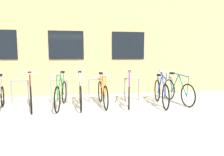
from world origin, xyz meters
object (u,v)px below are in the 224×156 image
at_px(bicycle_maroon, 31,95).
at_px(bicycle_white, 80,93).
at_px(bicycle_silver, 0,98).
at_px(bicycle_orange, 103,93).
at_px(bicycle_green, 61,94).
at_px(bicycle_teal, 178,91).
at_px(bicycle_blue, 161,92).
at_px(bicycle_purple, 129,92).

bearing_deg(bicycle_maroon, bicycle_white, 1.94).
relative_size(bicycle_maroon, bicycle_silver, 1.00).
bearing_deg(bicycle_maroon, bicycle_orange, 1.91).
bearing_deg(bicycle_silver, bicycle_green, 4.72).
bearing_deg(bicycle_teal, bicycle_maroon, -179.30).
xyz_separation_m(bicycle_white, bicycle_green, (-0.57, -0.00, -0.00)).
distance_m(bicycle_silver, bicycle_orange, 2.91).
distance_m(bicycle_maroon, bicycle_green, 0.85).
bearing_deg(bicycle_blue, bicycle_white, 175.88).
bearing_deg(bicycle_silver, bicycle_orange, 3.20).
xyz_separation_m(bicycle_blue, bicycle_green, (-3.07, 0.18, 0.00)).
distance_m(bicycle_blue, bicycle_green, 3.08).
relative_size(bicycle_silver, bicycle_teal, 0.94).
xyz_separation_m(bicycle_maroon, bicycle_silver, (-0.80, -0.09, -0.04)).
bearing_deg(bicycle_orange, bicycle_green, -178.79).
relative_size(bicycle_blue, bicycle_teal, 1.00).
height_order(bicycle_orange, bicycle_green, bicycle_green).
relative_size(bicycle_purple, bicycle_green, 0.94).
bearing_deg(bicycle_blue, bicycle_purple, 168.89).
bearing_deg(bicycle_teal, bicycle_green, -179.81).
height_order(bicycle_purple, bicycle_teal, bicycle_purple).
xyz_separation_m(bicycle_teal, bicycle_green, (-3.72, -0.01, 0.02)).
xyz_separation_m(bicycle_maroon, bicycle_orange, (2.10, 0.07, -0.02)).
relative_size(bicycle_purple, bicycle_orange, 1.02).
bearing_deg(bicycle_blue, bicycle_orange, 173.67).
xyz_separation_m(bicycle_orange, bicycle_green, (-1.25, -0.03, 0.02)).
bearing_deg(bicycle_green, bicycle_silver, -175.28).
distance_m(bicycle_maroon, bicycle_blue, 3.92).
relative_size(bicycle_blue, bicycle_orange, 1.07).
xyz_separation_m(bicycle_white, bicycle_orange, (0.68, 0.02, -0.02)).
bearing_deg(bicycle_green, bicycle_blue, -3.27).
distance_m(bicycle_purple, bicycle_green, 2.09).
bearing_deg(bicycle_blue, bicycle_teal, 16.07).
relative_size(bicycle_silver, bicycle_orange, 1.01).
relative_size(bicycle_teal, bicycle_green, 0.99).
height_order(bicycle_silver, bicycle_purple, bicycle_purple).
bearing_deg(bicycle_green, bicycle_maroon, -177.06).
height_order(bicycle_blue, bicycle_teal, bicycle_blue).
height_order(bicycle_teal, bicycle_orange, bicycle_orange).
distance_m(bicycle_maroon, bicycle_purple, 2.94).
distance_m(bicycle_blue, bicycle_teal, 0.68).
xyz_separation_m(bicycle_maroon, bicycle_blue, (3.92, -0.13, -0.01)).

